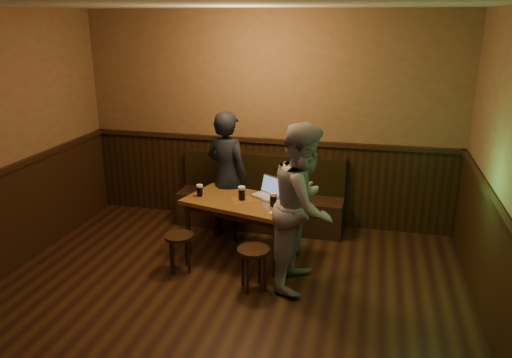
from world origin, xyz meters
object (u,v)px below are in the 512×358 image
at_px(pub_table, 243,207).
at_px(pint_left, 200,191).
at_px(stool_left, 179,242).
at_px(stool_right, 254,257).
at_px(person_suit, 228,176).
at_px(bench, 260,204).
at_px(laptop, 268,191).
at_px(pint_right, 273,200).
at_px(person_grey, 304,206).
at_px(pint_mid, 242,193).

distance_m(pub_table, pint_left, 0.54).
bearing_deg(stool_left, stool_right, -11.97).
height_order(stool_left, person_suit, person_suit).
distance_m(stool_left, stool_right, 0.91).
height_order(stool_left, stool_right, stool_right).
relative_size(bench, stool_left, 5.13).
bearing_deg(laptop, pint_right, -34.59).
bearing_deg(person_suit, stool_left, 95.51).
xyz_separation_m(stool_left, person_grey, (1.35, 0.06, 0.52)).
distance_m(bench, pint_left, 1.15).
bearing_deg(pint_left, person_grey, -19.84).
bearing_deg(stool_right, pub_table, 113.09).
bearing_deg(person_suit, pint_right, 160.45).
relative_size(pint_right, person_grey, 0.09).
distance_m(stool_right, pint_mid, 0.89).
height_order(stool_left, pint_left, pint_left).
xyz_separation_m(pint_mid, person_grey, (0.78, -0.46, 0.09)).
bearing_deg(person_grey, laptop, 43.62).
bearing_deg(pint_right, stool_right, -97.41).
relative_size(pub_table, stool_left, 3.35).
distance_m(stool_left, pint_right, 1.13).
bearing_deg(person_suit, pint_left, 87.12).
bearing_deg(pint_mid, pub_table, 52.26).
bearing_deg(stool_left, person_suit, 75.18).
height_order(laptop, person_suit, person_suit).
xyz_separation_m(pint_mid, laptop, (0.26, 0.21, -0.02)).
bearing_deg(stool_right, stool_left, 168.03).
xyz_separation_m(laptop, person_grey, (0.52, -0.67, 0.11)).
bearing_deg(pint_right, pint_mid, 163.02).
relative_size(pint_left, pint_right, 0.91).
xyz_separation_m(bench, pint_left, (-0.52, -0.92, 0.45)).
height_order(bench, pub_table, bench).
relative_size(pint_mid, laptop, 0.41).
height_order(pint_right, person_suit, person_suit).
distance_m(stool_right, person_suit, 1.41).
height_order(pint_right, person_grey, person_grey).
distance_m(laptop, person_suit, 0.63).
bearing_deg(pub_table, laptop, 52.68).
distance_m(stool_left, person_suit, 1.13).
height_order(stool_right, pint_left, pint_left).
xyz_separation_m(pint_left, pint_right, (0.90, -0.12, 0.01)).
xyz_separation_m(pub_table, person_grey, (0.77, -0.47, 0.26)).
height_order(bench, pint_mid, bench).
relative_size(stool_right, pint_mid, 2.72).
distance_m(pint_left, pint_mid, 0.51).
bearing_deg(laptop, pub_table, -108.20).
height_order(laptop, person_grey, person_grey).
bearing_deg(stool_left, pint_left, 83.15).
bearing_deg(laptop, stool_right, -53.00).
bearing_deg(laptop, person_suit, -170.58).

